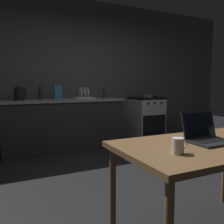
{
  "coord_description": "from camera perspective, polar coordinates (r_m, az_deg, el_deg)",
  "views": [
    {
      "loc": [
        -1.54,
        -2.17,
        1.16
      ],
      "look_at": [
        -0.03,
        0.95,
        0.77
      ],
      "focal_mm": 38.59,
      "sensor_mm": 36.0,
      "label": 1
    }
  ],
  "objects": [
    {
      "name": "bottle",
      "position": [
        4.59,
        -1.86,
        4.68
      ],
      "size": [
        0.06,
        0.06,
        0.25
      ],
      "color": "#2D2D33",
      "rests_on": "kitchen_counter"
    },
    {
      "name": "bottle_b",
      "position": [
        4.38,
        -16.62,
        4.47
      ],
      "size": [
        0.07,
        0.07,
        0.27
      ],
      "color": "#2D2D33",
      "rests_on": "kitchen_counter"
    },
    {
      "name": "cereal_box",
      "position": [
        4.38,
        -12.68,
        4.62
      ],
      "size": [
        0.13,
        0.05,
        0.26
      ],
      "color": "#3372B2",
      "rests_on": "kitchen_counter"
    },
    {
      "name": "stove_oven",
      "position": [
        5.15,
        8.06,
        -1.58
      ],
      "size": [
        0.6,
        0.62,
        0.91
      ],
      "color": "#B7BABF",
      "rests_on": "ground_plane"
    },
    {
      "name": "laptop",
      "position": [
        1.93,
        21.71,
        -5.31
      ],
      "size": [
        0.32,
        0.28,
        0.22
      ],
      "rotation": [
        0.0,
        0.0,
        0.12
      ],
      "color": "#232326",
      "rests_on": "dining_table"
    },
    {
      "name": "dining_table",
      "position": [
        1.93,
        21.65,
        -8.91
      ],
      "size": [
        1.35,
        0.78,
        0.74
      ],
      "color": "brown",
      "rests_on": "ground_plane"
    },
    {
      "name": "dish_rack",
      "position": [
        4.49,
        -6.64,
        3.73
      ],
      "size": [
        0.34,
        0.26,
        0.21
      ],
      "color": "silver",
      "rests_on": "kitchen_counter"
    },
    {
      "name": "frying_pan",
      "position": [
        5.12,
        8.8,
        3.76
      ],
      "size": [
        0.27,
        0.44,
        0.05
      ],
      "color": "gray",
      "rests_on": "stove_oven"
    },
    {
      "name": "coffee_mug",
      "position": [
        1.55,
        15.4,
        -7.74
      ],
      "size": [
        0.11,
        0.07,
        0.1
      ],
      "color": "silver",
      "rests_on": "dining_table"
    },
    {
      "name": "ground_plane",
      "position": [
        2.9,
        9.14,
        -17.31
      ],
      "size": [
        12.0,
        12.0,
        0.0
      ],
      "primitive_type": "plane",
      "color": "black"
    },
    {
      "name": "electric_kettle",
      "position": [
        4.26,
        -21.08,
        4.05
      ],
      "size": [
        0.2,
        0.18,
        0.23
      ],
      "color": "black",
      "rests_on": "kitchen_counter"
    },
    {
      "name": "kitchen_counter",
      "position": [
        4.43,
        -11.4,
        -2.9
      ],
      "size": [
        2.16,
        0.64,
        0.91
      ],
      "color": "#282623",
      "rests_on": "ground_plane"
    },
    {
      "name": "back_wall",
      "position": [
        4.95,
        -4.0,
        9.11
      ],
      "size": [
        6.4,
        0.1,
        2.8
      ],
      "primitive_type": "cube",
      "color": "#4B4B48",
      "rests_on": "ground_plane"
    }
  ]
}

